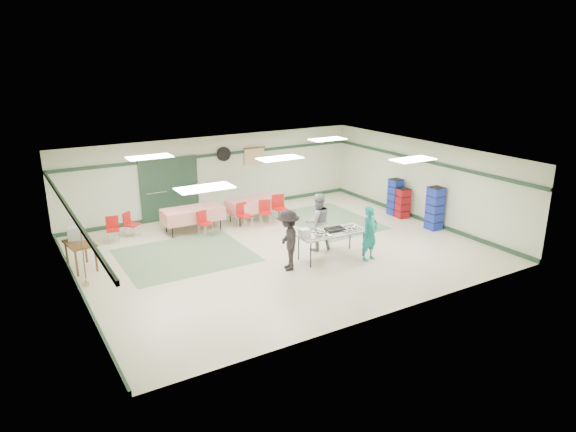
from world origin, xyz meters
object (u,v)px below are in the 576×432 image
volunteer_dark (288,240)px  chair_d (204,221)px  office_printer (76,233)px  broom (83,255)px  serving_table (332,233)px  printer_table (80,246)px  volunteer_teal (370,233)px  dining_table_b (193,214)px  chair_loose_b (113,227)px  volunteer_grey (317,222)px  dining_table_a (255,204)px  crate_stack_blue_a (395,197)px  chair_c (279,205)px  chair_a (265,210)px  chair_b (243,213)px  crate_stack_red (402,203)px  crate_stack_blue_b (435,208)px  chair_loose_a (130,222)px

volunteer_dark → chair_d: (-0.89, 3.59, -0.33)m
chair_d → office_printer: 3.80m
chair_d → broom: (-3.82, -1.80, 0.27)m
serving_table → printer_table: 6.64m
volunteer_teal → broom: volunteer_teal is taller
serving_table → volunteer_dark: (-1.43, -0.06, 0.09)m
dining_table_b → chair_loose_b: (-2.43, 0.27, -0.09)m
volunteer_grey → volunteer_teal: bearing=128.5°
volunteer_grey → dining_table_a: volunteer_grey is taller
crate_stack_blue_a → chair_c: bearing=159.9°
volunteer_dark → chair_a: volunteer_dark is taller
chair_d → serving_table: bearing=-75.3°
volunteer_grey → chair_b: 2.99m
crate_stack_blue_a → chair_b: bearing=164.8°
volunteer_grey → office_printer: bearing=-11.6°
chair_c → crate_stack_red: bearing=-15.4°
chair_d → crate_stack_blue_b: crate_stack_blue_b is taller
dining_table_b → chair_a: chair_a is taller
serving_table → volunteer_teal: size_ratio=1.31×
volunteer_dark → office_printer: volunteer_dark is taller
chair_c → printer_table: size_ratio=0.89×
chair_loose_a → dining_table_a: bearing=-49.3°
dining_table_a → chair_d: 2.16m
chair_loose_a → chair_loose_b: size_ratio=1.00×
volunteer_grey → chair_d: volunteer_grey is taller
crate_stack_blue_a → crate_stack_red: (0.00, -0.38, -0.13)m
dining_table_b → office_printer: bearing=-162.4°
dining_table_a → dining_table_b: bearing=174.6°
volunteer_grey → chair_d: bearing=-41.0°
broom → chair_d: bearing=18.0°
chair_loose_a → broom: broom is taller
volunteer_grey → office_printer: volunteer_grey is taller
chair_loose_b → crate_stack_red: (9.11, -2.63, 0.03)m
chair_a → chair_loose_a: size_ratio=1.03×
printer_table → broom: size_ratio=0.71×
volunteer_dark → broom: bearing=-90.5°
crate_stack_red → office_printer: office_printer is taller
serving_table → broom: broom is taller
chair_b → crate_stack_blue_b: size_ratio=0.60×
chair_loose_a → office_printer: bearing=178.4°
volunteer_dark → chair_loose_b: 5.63m
chair_d → chair_b: bearing=-18.2°
volunteer_teal → crate_stack_blue_a: volunteer_teal is taller
chair_d → chair_loose_b: chair_loose_b is taller
dining_table_b → office_printer: (-3.62, -1.07, 0.35)m
printer_table → chair_b: bearing=0.7°
dining_table_a → chair_a: chair_a is taller
chair_b → chair_loose_a: size_ratio=1.06×
volunteer_dark → crate_stack_blue_a: bearing=131.5°
dining_table_a → chair_loose_b: bearing=171.2°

